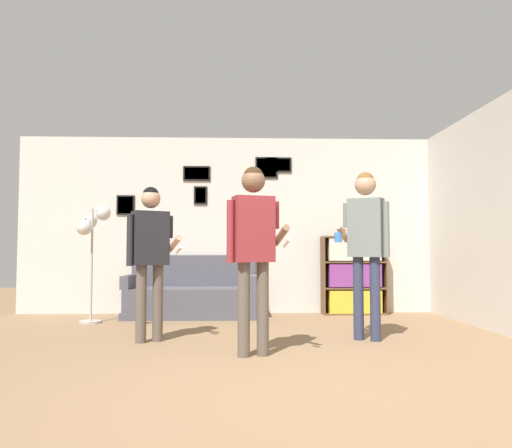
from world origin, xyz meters
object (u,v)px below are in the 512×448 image
(person_watcher_holding_cup, at_px, (366,235))
(bottle_on_floor, at_px, (143,315))
(couch, at_px, (192,296))
(drinking_cup, at_px, (343,233))
(person_player_foreground_left, at_px, (150,247))
(bookshelf, at_px, (354,275))
(person_player_foreground_center, at_px, (253,238))
(floor_lamp, at_px, (92,232))

(person_watcher_holding_cup, bearing_deg, bottle_on_floor, 153.67)
(couch, distance_m, drinking_cup, 2.43)
(couch, relative_size, person_player_foreground_left, 1.17)
(bottle_on_floor, bearing_deg, person_watcher_holding_cup, -26.33)
(bookshelf, relative_size, person_player_foreground_left, 0.72)
(bookshelf, relative_size, person_player_foreground_center, 0.68)
(person_player_foreground_center, height_order, person_watcher_holding_cup, person_watcher_holding_cup)
(person_player_foreground_left, bearing_deg, drinking_cup, 41.44)
(person_player_foreground_left, height_order, drinking_cup, person_player_foreground_left)
(floor_lamp, height_order, bottle_on_floor, floor_lamp)
(person_player_foreground_left, distance_m, person_watcher_holding_cup, 2.29)
(person_player_foreground_left, height_order, person_watcher_holding_cup, person_watcher_holding_cup)
(couch, relative_size, person_player_foreground_center, 1.10)
(floor_lamp, distance_m, bottle_on_floor, 1.30)
(person_player_foreground_center, relative_size, bottle_on_floor, 5.74)
(floor_lamp, height_order, person_player_foreground_left, person_player_foreground_left)
(person_watcher_holding_cup, distance_m, drinking_cup, 2.20)
(bookshelf, relative_size, bottle_on_floor, 3.90)
(person_player_foreground_center, bearing_deg, person_player_foreground_left, 145.10)
(couch, distance_m, floor_lamp, 1.68)
(person_watcher_holding_cup, height_order, bottle_on_floor, person_watcher_holding_cup)
(person_watcher_holding_cup, distance_m, bottle_on_floor, 3.07)
(drinking_cup, bearing_deg, bottle_on_floor, -162.13)
(person_player_foreground_center, xyz_separation_m, bottle_on_floor, (-1.37, 2.04, -0.94))
(bottle_on_floor, xyz_separation_m, drinking_cup, (2.81, 0.91, 1.11))
(person_player_foreground_left, bearing_deg, person_player_foreground_center, -34.90)
(person_player_foreground_left, distance_m, drinking_cup, 3.34)
(floor_lamp, bearing_deg, drinking_cup, 12.75)
(person_watcher_holding_cup, bearing_deg, person_player_foreground_left, -179.67)
(bookshelf, bearing_deg, bottle_on_floor, -163.06)
(couch, bearing_deg, person_watcher_holding_cup, -44.48)
(bookshelf, relative_size, person_watcher_holding_cup, 0.65)
(bottle_on_floor, relative_size, drinking_cup, 2.65)
(bookshelf, xyz_separation_m, floor_lamp, (-3.68, -0.79, 0.62))
(couch, bearing_deg, person_player_foreground_left, -97.29)
(bookshelf, xyz_separation_m, person_watcher_holding_cup, (-0.37, -2.19, 0.54))
(bottle_on_floor, bearing_deg, bookshelf, 16.94)
(floor_lamp, bearing_deg, bookshelf, 12.19)
(person_player_foreground_center, bearing_deg, bookshelf, 61.51)
(couch, xyz_separation_m, bottle_on_floor, (-0.57, -0.71, -0.17))
(bookshelf, bearing_deg, couch, -175.33)
(couch, bearing_deg, bookshelf, 4.67)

